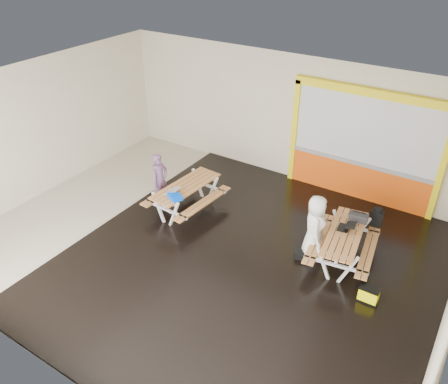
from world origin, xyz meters
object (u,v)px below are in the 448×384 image
Objects in this scene: person_left at (160,180)px; picnic_table_left at (186,192)px; backpack at (377,217)px; blue_pouch at (175,197)px; person_right at (315,227)px; laptop_left at (172,191)px; dark_case at (304,254)px; toolbox at (359,217)px; laptop_right at (346,227)px; picnic_table_right at (344,239)px; fluke_bag at (369,294)px.

picnic_table_left is at bearing -72.38° from person_left.
blue_pouch is at bearing -155.52° from backpack.
person_right is 4.24× the size of blue_pouch.
person_right is (3.36, 0.06, 0.21)m from picnic_table_left.
picnic_table_left is 5.49× the size of laptop_left.
blue_pouch reaches higher than dark_case.
picnic_table_left is 4.52m from backpack.
person_left is at bearing -163.70° from backpack.
blue_pouch is at bearing -170.47° from dark_case.
laptop_left is at bearing -98.37° from picnic_table_left.
toolbox is (3.89, 1.45, 0.03)m from blue_pouch.
laptop_left is 4.08m from laptop_right.
picnic_table_right is 1.42× the size of person_right.
blue_pouch is (0.22, -0.17, 0.00)m from laptop_left.
person_left is 3.66× the size of fluke_bag.
fluke_bag is (4.68, -0.03, -0.62)m from blue_pouch.
picnic_table_right is 1.31m from fluke_bag.
person_right reaches higher than backpack.
picnic_table_left is at bearing 81.63° from laptop_left.
laptop_right is (3.93, 0.39, 0.22)m from picnic_table_left.
blue_pouch is at bearing -167.08° from picnic_table_right.
person_right is at bearing -162.61° from picnic_table_right.
dark_case is (-1.08, -1.38, -0.58)m from backpack.
blue_pouch is (0.16, -0.62, 0.23)m from picnic_table_left.
person_right is at bearing -131.78° from toolbox.
person_left is 4.82m from toolbox.
laptop_left reaches higher than fluke_bag.
backpack is at bearing 21.49° from laptop_left.
laptop_left reaches higher than dark_case.
person_right reaches higher than picnic_table_left.
person_right reaches higher than person_left.
picnic_table_right is at bearing 134.06° from fluke_bag.
picnic_table_left is at bearing -176.41° from picnic_table_right.
person_left reaches higher than backpack.
laptop_right is 0.97× the size of toolbox.
toolbox is at bearing -75.89° from person_left.
laptop_left is at bearing 177.66° from fluke_bag.
person_right is 1.02m from toolbox.
dark_case is (3.91, 0.08, -0.69)m from person_left.
toolbox reaches higher than picnic_table_left.
picnic_table_right is at bearing -109.62° from backpack.
toolbox reaches higher than blue_pouch.
dark_case is at bearing 119.57° from person_right.
person_left is (-4.63, -0.43, 0.22)m from picnic_table_right.
picnic_table_left is 5.90× the size of blue_pouch.
person_left reaches higher than picnic_table_right.
laptop_left is (-0.07, -0.46, 0.23)m from picnic_table_left.
person_right is 0.71m from dark_case.
person_left is at bearing -167.91° from toolbox.
picnic_table_right is 5.60× the size of laptop_left.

